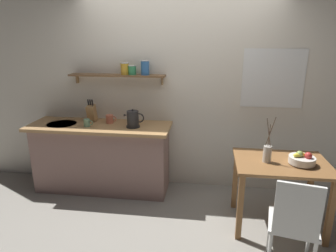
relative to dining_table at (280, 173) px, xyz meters
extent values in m
plane|color=gray|center=(-1.16, 0.23, -0.63)|extent=(14.00, 14.00, 0.00)
cube|color=silver|center=(-0.96, 0.88, 0.72)|extent=(6.80, 0.10, 2.70)
cube|color=white|center=(0.00, 0.82, 0.88)|extent=(0.75, 0.01, 0.72)
cube|color=silver|center=(0.00, 0.82, 0.88)|extent=(0.69, 0.01, 0.66)
cube|color=gray|center=(-2.16, 0.55, -0.19)|extent=(1.74, 0.52, 0.88)
cube|color=tan|center=(-2.16, 0.53, 0.27)|extent=(1.83, 0.63, 0.04)
cylinder|color=#B7BABF|center=(-2.67, 0.51, 0.28)|extent=(0.38, 0.38, 0.01)
cube|color=brown|center=(-1.95, 0.72, 0.90)|extent=(1.25, 0.18, 0.02)
cube|color=#99754C|center=(-2.53, 0.80, 0.84)|extent=(0.02, 0.06, 0.12)
cube|color=#99754C|center=(-1.38, 0.80, 0.84)|extent=(0.02, 0.06, 0.12)
cylinder|color=gold|center=(-1.85, 0.72, 0.98)|extent=(0.10, 0.10, 0.14)
cylinder|color=silver|center=(-1.85, 0.72, 1.06)|extent=(0.11, 0.11, 0.01)
cylinder|color=#388E56|center=(-1.75, 0.72, 0.97)|extent=(0.10, 0.10, 0.11)
cylinder|color=silver|center=(-1.75, 0.72, 1.03)|extent=(0.10, 0.10, 0.01)
cylinder|color=#3366A3|center=(-1.58, 0.72, 1.00)|extent=(0.11, 0.11, 0.17)
cylinder|color=silver|center=(-1.58, 0.72, 1.09)|extent=(0.11, 0.11, 0.01)
cube|color=brown|center=(0.00, 0.00, 0.11)|extent=(0.95, 0.70, 0.03)
cube|color=brown|center=(-0.43, -0.30, -0.27)|extent=(0.06, 0.06, 0.73)
cube|color=brown|center=(0.43, -0.30, -0.27)|extent=(0.06, 0.06, 0.73)
cube|color=brown|center=(-0.43, 0.30, -0.27)|extent=(0.06, 0.06, 0.73)
cube|color=brown|center=(0.43, 0.30, -0.27)|extent=(0.06, 0.06, 0.73)
cube|color=white|center=(-0.02, -0.65, -0.17)|extent=(0.48, 0.48, 0.03)
cube|color=white|center=(-0.06, -0.84, 0.08)|extent=(0.35, 0.10, 0.46)
cylinder|color=white|center=(0.18, -0.51, -0.40)|extent=(0.03, 0.03, 0.45)
cylinder|color=white|center=(-0.15, -0.45, -0.40)|extent=(0.03, 0.03, 0.45)
cylinder|color=silver|center=(0.18, -0.04, 0.14)|extent=(0.12, 0.12, 0.01)
cylinder|color=silver|center=(0.18, -0.04, 0.18)|extent=(0.26, 0.26, 0.07)
ellipsoid|color=yellow|center=(0.15, -0.04, 0.23)|extent=(0.15, 0.12, 0.04)
sphere|color=red|center=(0.23, -0.07, 0.24)|extent=(0.07, 0.07, 0.07)
sphere|color=#8EA84C|center=(0.15, -0.04, 0.24)|extent=(0.07, 0.07, 0.07)
cylinder|color=#B7B2A8|center=(-0.16, -0.03, 0.22)|extent=(0.09, 0.09, 0.17)
cylinder|color=brown|center=(-0.17, -0.03, 0.45)|extent=(0.06, 0.03, 0.29)
cylinder|color=brown|center=(-0.16, -0.02, 0.42)|extent=(0.01, 0.01, 0.23)
cylinder|color=brown|center=(-0.15, -0.02, 0.46)|extent=(0.08, 0.03, 0.31)
cylinder|color=black|center=(-1.71, 0.49, 0.30)|extent=(0.17, 0.17, 0.02)
cylinder|color=#232326|center=(-1.71, 0.49, 0.40)|extent=(0.15, 0.15, 0.19)
sphere|color=black|center=(-1.71, 0.49, 0.51)|extent=(0.02, 0.02, 0.02)
cone|color=#232326|center=(-1.80, 0.49, 0.44)|extent=(0.04, 0.04, 0.04)
torus|color=black|center=(-1.62, 0.49, 0.41)|extent=(0.12, 0.02, 0.12)
cube|color=tan|center=(-2.31, 0.65, 0.40)|extent=(0.10, 0.15, 0.23)
cylinder|color=black|center=(-2.33, 0.63, 0.56)|extent=(0.02, 0.03, 0.08)
cylinder|color=black|center=(-2.31, 0.63, 0.56)|extent=(0.02, 0.03, 0.08)
cylinder|color=black|center=(-2.28, 0.63, 0.56)|extent=(0.02, 0.03, 0.08)
cylinder|color=slate|center=(-2.29, 0.43, 0.34)|extent=(0.08, 0.08, 0.10)
torus|color=slate|center=(-2.24, 0.43, 0.34)|extent=(0.07, 0.01, 0.07)
cylinder|color=#C6664C|center=(-2.05, 0.62, 0.34)|extent=(0.10, 0.10, 0.11)
torus|color=#C6664C|center=(-2.00, 0.62, 0.34)|extent=(0.07, 0.01, 0.07)
camera|label=1|loc=(-0.80, -2.98, 1.39)|focal=31.71mm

